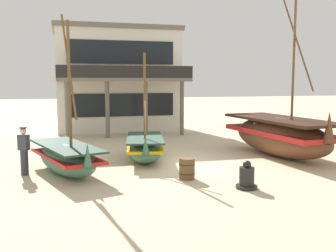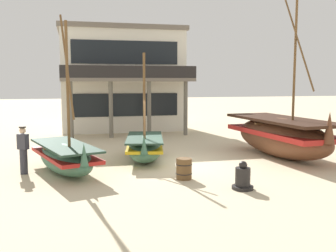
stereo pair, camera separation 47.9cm
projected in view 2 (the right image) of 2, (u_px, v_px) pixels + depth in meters
name	position (u px, v px, depth m)	size (l,w,h in m)	color
ground_plane	(174.00, 164.00, 15.36)	(120.00, 120.00, 0.00)	beige
fishing_boat_near_left	(65.00, 157.00, 13.85)	(2.64, 4.39, 5.52)	#427056
fishing_boat_centre_large	(282.00, 136.00, 16.79)	(2.72, 6.17, 7.97)	brown
fishing_boat_far_right	(145.00, 147.00, 16.03)	(2.07, 3.76, 4.35)	#427056
fisherman_by_hull	(23.00, 151.00, 13.66)	(0.42, 0.38, 1.68)	#33333D
capstan_winch	(243.00, 178.00, 11.78)	(0.65, 0.65, 0.86)	black
wooden_barrel	(184.00, 169.00, 12.98)	(0.56, 0.56, 0.70)	brown
harbor_building_main	(121.00, 79.00, 26.50)	(8.11, 7.23, 6.75)	silver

